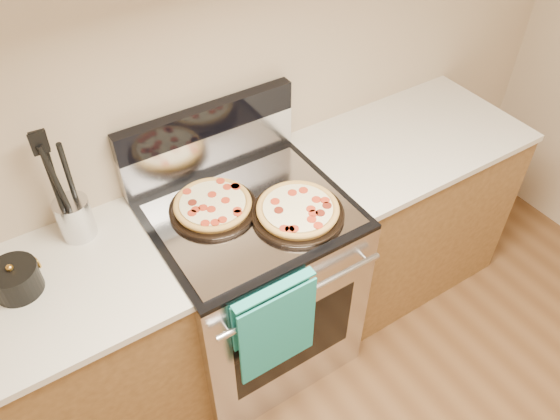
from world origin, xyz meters
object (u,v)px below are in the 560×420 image
pepperoni_pizza_front (298,211)px  utensil_crock (75,218)px  saucepan (16,281)px  pepperoni_pizza_back (213,206)px  range_body (253,286)px

pepperoni_pizza_front → utensil_crock: (-0.73, 0.37, 0.04)m
utensil_crock → saucepan: utensil_crock is taller
utensil_crock → saucepan: bearing=-149.1°
pepperoni_pizza_back → saucepan: saucepan is taller
range_body → utensil_crock: utensil_crock is taller
pepperoni_pizza_back → saucepan: (-0.72, 0.02, 0.01)m
utensil_crock → saucepan: size_ratio=1.00×
range_body → utensil_crock: (-0.59, 0.24, 0.54)m
pepperoni_pizza_front → saucepan: size_ratio=2.23×
pepperoni_pizza_front → utensil_crock: size_ratio=2.22×
utensil_crock → saucepan: (-0.25, -0.15, -0.03)m
pepperoni_pizza_front → utensil_crock: bearing=153.0°
pepperoni_pizza_back → utensil_crock: (-0.47, 0.17, 0.04)m
range_body → utensil_crock: bearing=157.8°
pepperoni_pizza_front → utensil_crock: 0.82m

